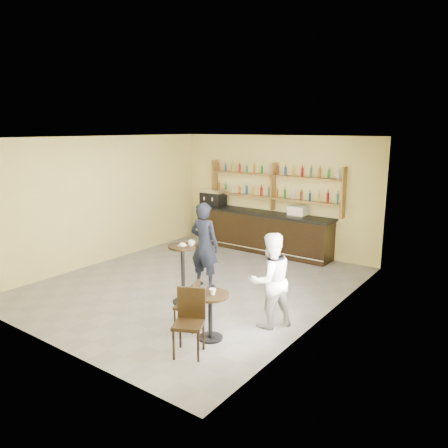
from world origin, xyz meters
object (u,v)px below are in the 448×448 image
Objects in this scene: pastry_case at (298,211)px; chair_south at (189,324)px; cafe_table at (210,316)px; chair_west at (187,305)px; bar_counter at (262,232)px; pedestal_table at (183,274)px; man_main at (204,245)px; patron_second at (270,280)px; espresso_machine at (213,197)px.

pastry_case reaches higher than chair_south.
chair_west is (-0.55, 0.05, 0.04)m from cafe_table.
cafe_table is at bearing 65.22° from chair_west.
chair_south is at bearing 23.12° from chair_west.
bar_counter is at bearing 177.17° from chair_west.
cafe_table is (1.37, -0.90, -0.19)m from pedestal_table.
cafe_table is at bearing 125.91° from man_main.
pastry_case is at bearing -129.66° from patron_second.
chair_south is at bearing -46.56° from pedestal_table.
man_main is 2.48m from cafe_table.
pastry_case is at bearing 100.76° from cafe_table.
espresso_machine is 0.60× the size of pedestal_table.
pastry_case reaches higher than pedestal_table.
espresso_machine is 6.80m from chair_south.
chair_south is (1.62, -2.44, -0.43)m from man_main.
patron_second is (2.57, -3.99, 0.28)m from bar_counter.
patron_second is (2.11, -0.84, -0.10)m from man_main.
chair_west is (0.40, -4.93, -0.83)m from pastry_case.
patron_second is (0.54, 0.99, 0.45)m from cafe_table.
cafe_table is at bearing -67.78° from bar_counter.
espresso_machine is at bearing 180.00° from bar_counter.
man_main is 2.27m from patron_second.
patron_second is at bearing 2.80° from pedestal_table.
pastry_case is 0.54× the size of chair_west.
patron_second is at bearing 46.65° from chair_south.
chair_west is at bearing -54.47° from espresso_machine.
cafe_table is at bearing 1.51° from patron_second.
chair_west is 1.49m from patron_second.
cafe_table is at bearing -77.84° from pastry_case.
chair_south is 1.70m from patron_second.
man_main is 1.11× the size of patron_second.
patron_second reaches higher than chair_west.
espresso_machine is at bearing -60.18° from man_main.
chair_west is (1.02, -1.79, -0.50)m from man_main.
bar_counter is 8.84× the size of pastry_case.
patron_second reaches higher than chair_south.
espresso_machine reaches higher than chair_west.
bar_counter is 4.81× the size of chair_west.
man_main is 2.12m from chair_west.
bar_counter is 5.87× the size of espresso_machine.
espresso_machine reaches higher than chair_south.
bar_counter is 4.76m from patron_second.
pastry_case is 4.16m from pedestal_table.
chair_west reaches higher than cafe_table.
chair_south is (1.00, -5.58, -0.75)m from pastry_case.
espresso_machine is 2.79m from pastry_case.
chair_west is at bearing -19.15° from patron_second.
pedestal_table is 1.65m from cafe_table.
espresso_machine is (-1.70, 0.00, 0.81)m from bar_counter.
chair_west is at bearing -46.01° from pedestal_table.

